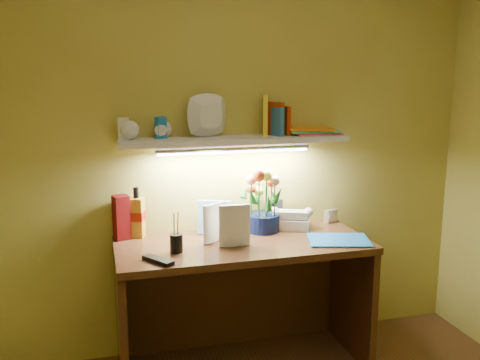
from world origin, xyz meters
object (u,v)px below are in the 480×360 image
desk_clock (331,216)px  whisky_bottle (137,212)px  flower_bouquet (263,201)px  telephone (291,218)px  desk (243,305)px

desk_clock → whisky_bottle: whisky_bottle is taller
flower_bouquet → desk_clock: 0.49m
telephone → whisky_bottle: (-0.91, 0.07, 0.08)m
flower_bouquet → whisky_bottle: flower_bouquet is taller
whisky_bottle → desk: bearing=-24.2°
desk → desk_clock: size_ratio=17.44×
flower_bouquet → desk_clock: (0.47, 0.06, -0.14)m
desk → desk_clock: 0.80m
telephone → desk_clock: telephone is taller
desk → whisky_bottle: (-0.56, 0.25, 0.52)m
whisky_bottle → desk_clock: bearing=-0.6°
whisky_bottle → flower_bouquet: bearing=-5.8°
telephone → flower_bouquet: bearing=-156.2°
desk → telephone: (0.35, 0.18, 0.44)m
telephone → whisky_bottle: whisky_bottle is taller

